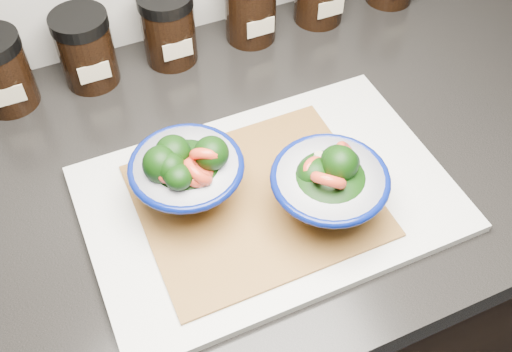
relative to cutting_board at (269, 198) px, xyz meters
name	(u,v)px	position (x,y,z in m)	size (l,w,h in m)	color
cabinet	(309,294)	(0.13, 0.08, -0.48)	(3.43, 0.58, 0.86)	black
countertop	(331,140)	(0.13, 0.08, -0.03)	(3.50, 0.60, 0.04)	black
cutting_board	(269,198)	(0.00, 0.00, 0.00)	(0.45, 0.30, 0.01)	beige
bamboo_mat	(256,200)	(-0.02, 0.00, 0.01)	(0.28, 0.24, 0.00)	#9F692F
bowl_left	(187,174)	(-0.09, 0.03, 0.06)	(0.14, 0.14, 0.10)	white
bowl_right	(330,185)	(0.05, -0.05, 0.05)	(0.14, 0.14, 0.10)	white
spice_jar_a	(0,71)	(-0.26, 0.32, 0.05)	(0.08, 0.08, 0.11)	black
spice_jar_b	(86,49)	(-0.14, 0.32, 0.05)	(0.08, 0.08, 0.11)	black
spice_jar_c	(168,28)	(-0.02, 0.32, 0.05)	(0.08, 0.08, 0.11)	black
spice_jar_d	(251,6)	(0.11, 0.32, 0.05)	(0.08, 0.08, 0.11)	black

